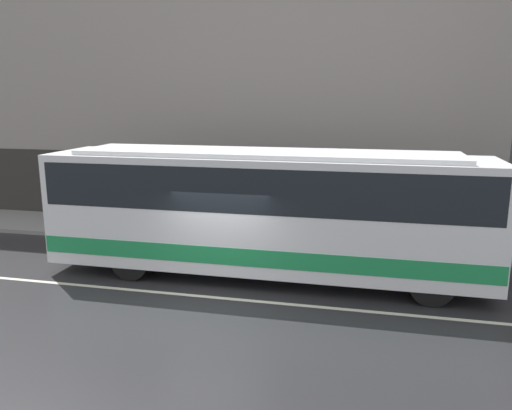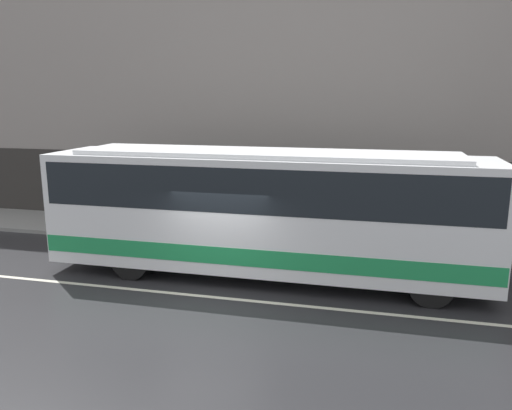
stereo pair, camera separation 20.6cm
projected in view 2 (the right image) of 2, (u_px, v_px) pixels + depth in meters
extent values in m
plane|color=#262628|center=(214.00, 297.00, 12.22)|extent=(60.00, 60.00, 0.00)
cube|color=gray|center=(263.00, 236.00, 17.34)|extent=(60.00, 2.83, 0.13)
cube|color=gray|center=(273.00, 79.00, 17.69)|extent=(60.00, 0.30, 10.87)
cube|color=#2D2B28|center=(272.00, 192.00, 18.40)|extent=(60.00, 0.06, 2.72)
cube|color=beige|center=(214.00, 297.00, 12.21)|extent=(54.00, 0.14, 0.01)
cube|color=white|center=(264.00, 211.00, 13.30)|extent=(11.67, 2.46, 2.96)
cube|color=#1E8C4C|center=(264.00, 244.00, 13.50)|extent=(11.61, 2.48, 0.45)
cube|color=black|center=(264.00, 184.00, 13.14)|extent=(11.32, 2.48, 1.13)
cube|color=orange|center=(505.00, 170.00, 11.68)|extent=(0.12, 1.84, 0.28)
cube|color=white|center=(265.00, 153.00, 12.97)|extent=(9.92, 2.09, 0.12)
cylinder|color=black|center=(431.00, 285.00, 11.58)|extent=(1.05, 0.28, 1.05)
cylinder|color=black|center=(424.00, 257.00, 13.61)|extent=(1.05, 0.28, 1.05)
cylinder|color=black|center=(131.00, 260.00, 13.36)|extent=(1.05, 0.28, 1.05)
cylinder|color=black|center=(164.00, 239.00, 15.39)|extent=(1.05, 0.28, 1.05)
cylinder|color=#1E5933|center=(195.00, 212.00, 17.72)|extent=(0.36, 0.36, 1.36)
sphere|color=tan|center=(195.00, 189.00, 17.55)|extent=(0.25, 0.25, 0.25)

